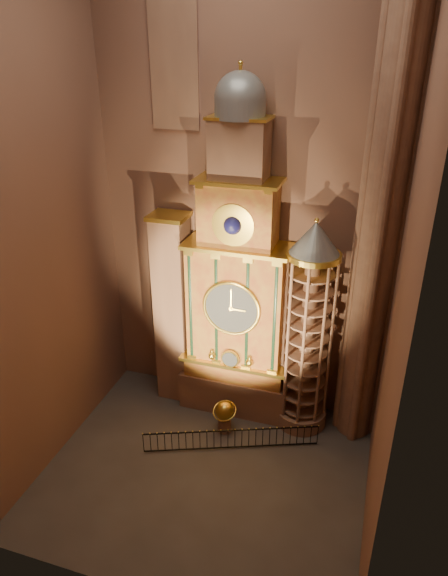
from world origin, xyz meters
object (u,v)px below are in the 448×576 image
(stair_turret, at_px, (308,332))
(celestial_globe, at_px, (225,414))
(portrait_tower, at_px, (173,310))
(iron_railing, at_px, (231,439))
(astronomical_clock, at_px, (237,292))

(stair_turret, height_order, celestial_globe, stair_turret)
(portrait_tower, bearing_deg, stair_turret, -2.33)
(portrait_tower, height_order, iron_railing, portrait_tower)
(portrait_tower, distance_m, iron_railing, 6.96)
(portrait_tower, relative_size, iron_railing, 1.33)
(stair_turret, xyz_separation_m, celestial_globe, (-3.47, -1.86, -4.25))
(iron_railing, bearing_deg, astronomical_clock, 102.60)
(astronomical_clock, height_order, portrait_tower, astronomical_clock)
(astronomical_clock, xyz_separation_m, stair_turret, (3.50, -0.26, -1.41))
(astronomical_clock, height_order, celestial_globe, astronomical_clock)
(portrait_tower, bearing_deg, astronomical_clock, -0.29)
(celestial_globe, height_order, iron_railing, celestial_globe)
(portrait_tower, distance_m, celestial_globe, 5.78)
(stair_turret, distance_m, iron_railing, 6.20)
(astronomical_clock, height_order, stair_turret, astronomical_clock)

